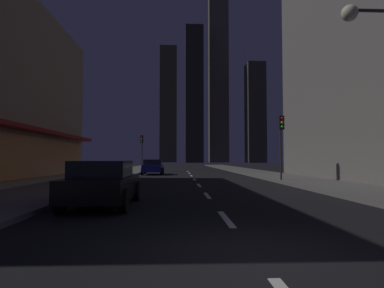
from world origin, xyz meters
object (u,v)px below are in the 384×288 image
fire_hydrant_far_left (122,171)px  street_lamp_right (373,54)px  car_parked_near (103,183)px  car_parked_far (153,167)px  traffic_light_far_left (142,145)px  traffic_light_near_right (281,133)px

fire_hydrant_far_left → street_lamp_right: (11.28, -17.37, 4.61)m
car_parked_near → car_parked_far: bearing=90.0°
fire_hydrant_far_left → street_lamp_right: size_ratio=0.10×
car_parked_far → fire_hydrant_far_left: 4.32m
car_parked_far → street_lamp_right: 23.26m
car_parked_far → traffic_light_far_left: 8.10m
fire_hydrant_far_left → traffic_light_far_left: 11.47m
traffic_light_far_left → car_parked_far: bearing=-75.7°
traffic_light_far_left → street_lamp_right: (10.88, -28.49, 1.87)m
car_parked_far → traffic_light_far_left: bearing=104.3°
car_parked_far → car_parked_near: bearing=-90.0°
car_parked_near → car_parked_far: size_ratio=1.00×
car_parked_far → traffic_light_near_right: 14.31m
car_parked_near → traffic_light_near_right: (9.10, 10.23, 2.45)m
fire_hydrant_far_left → street_lamp_right: bearing=-57.0°
car_parked_far → street_lamp_right: bearing=-66.9°
traffic_light_far_left → traffic_light_near_right: bearing=-58.9°
car_parked_near → traffic_light_near_right: 13.91m
car_parked_near → traffic_light_far_left: size_ratio=1.01×
car_parked_near → fire_hydrant_far_left: car_parked_near is taller
car_parked_near → car_parked_far: 21.00m
car_parked_far → street_lamp_right: street_lamp_right is taller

